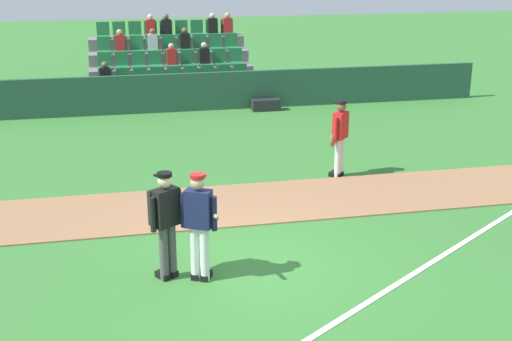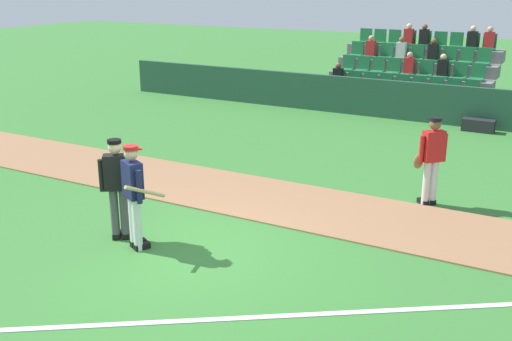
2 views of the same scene
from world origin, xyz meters
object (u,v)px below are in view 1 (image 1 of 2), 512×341
object	(u,v)px
batter_navy_jersey	(199,223)
equipment_bag	(266,105)
umpire_home_plate	(166,219)
runner_red_jersey	(340,136)

from	to	relation	value
batter_navy_jersey	equipment_bag	size ratio (longest dim) A/B	1.96
umpire_home_plate	runner_red_jersey	size ratio (longest dim) A/B	1.00
batter_navy_jersey	runner_red_jersey	bearing A→B (deg)	49.45
umpire_home_plate	runner_red_jersey	distance (m)	5.91
batter_navy_jersey	umpire_home_plate	bearing A→B (deg)	159.90
batter_navy_jersey	umpire_home_plate	size ratio (longest dim) A/B	1.00
equipment_bag	umpire_home_plate	bearing A→B (deg)	-110.48
batter_navy_jersey	runner_red_jersey	distance (m)	5.71
runner_red_jersey	equipment_bag	world-z (taller)	runner_red_jersey
umpire_home_plate	equipment_bag	world-z (taller)	umpire_home_plate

